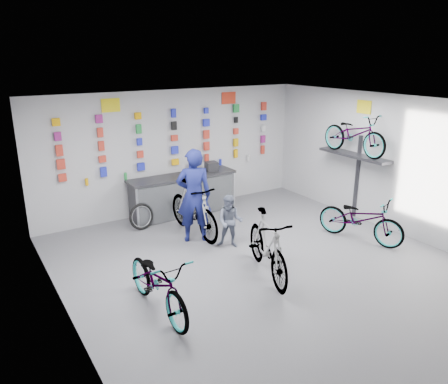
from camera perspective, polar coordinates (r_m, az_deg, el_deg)
floor at (r=8.18m, az=6.25°, el=-10.25°), size 8.00×8.00×0.00m
ceiling at (r=7.28m, az=7.04°, el=11.10°), size 8.00×8.00×0.00m
wall_back at (r=10.90m, az=-6.59°, el=5.28°), size 7.00×0.00×7.00m
wall_left at (r=6.17m, az=-19.88°, el=-5.49°), size 0.00×8.00×8.00m
wall_right at (r=10.09m, az=22.41°, el=3.05°), size 0.00×8.00×8.00m
counter at (r=10.76m, az=-5.34°, el=-0.43°), size 2.70×0.66×1.00m
merch_wall at (r=10.74m, az=-6.89°, el=6.68°), size 5.57×0.08×1.56m
wall_bracket at (r=10.69m, az=16.68°, el=4.21°), size 0.39×1.90×2.00m
sign_left at (r=10.14m, az=-14.58°, el=10.91°), size 0.42×0.02×0.30m
sign_right at (r=11.46m, az=0.62°, el=12.18°), size 0.42×0.02×0.30m
sign_side at (r=10.61m, az=17.81°, el=10.53°), size 0.02×0.40×0.30m
bike_left at (r=6.83m, az=-8.59°, el=-11.62°), size 0.72×1.91×0.99m
bike_center at (r=7.78m, az=5.70°, el=-6.98°), size 1.13×2.02×1.17m
bike_right at (r=9.66m, az=17.42°, el=-3.34°), size 1.22×1.97×0.98m
bike_service at (r=9.50m, az=-4.01°, el=-2.21°), size 0.62×1.99×1.19m
bike_wall at (r=10.52m, az=16.68°, el=7.28°), size 0.63×1.80×0.95m
clerk at (r=9.08m, az=-3.94°, el=-0.47°), size 0.86×0.72×1.99m
customer at (r=8.90m, az=0.79°, el=-3.85°), size 0.68×0.67×1.10m
spare_wheel at (r=10.03m, az=-10.73°, el=-3.18°), size 0.63×0.26×0.61m
register at (r=10.97m, az=-1.64°, el=3.38°), size 0.32×0.34×0.22m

